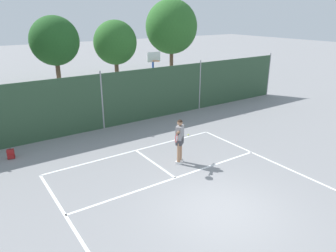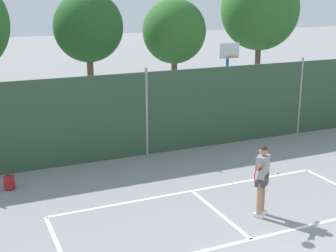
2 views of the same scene
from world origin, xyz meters
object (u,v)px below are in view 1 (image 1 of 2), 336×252
object	(u,v)px
basketball_hoop	(154,72)
tennis_ball	(188,135)
backpack_red	(11,154)
tennis_player	(180,138)

from	to	relation	value
basketball_hoop	tennis_ball	world-z (taller)	basketball_hoop
tennis_ball	backpack_red	size ratio (longest dim) A/B	0.14
tennis_ball	tennis_player	bearing A→B (deg)	-134.33
basketball_hoop	backpack_red	size ratio (longest dim) A/B	7.67
basketball_hoop	tennis_player	distance (m)	8.03
tennis_player	tennis_ball	size ratio (longest dim) A/B	28.10
basketball_hoop	backpack_red	bearing A→B (deg)	-161.83
basketball_hoop	tennis_ball	size ratio (longest dim) A/B	53.79
tennis_player	backpack_red	distance (m)	7.13
basketball_hoop	tennis_player	world-z (taller)	basketball_hoop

